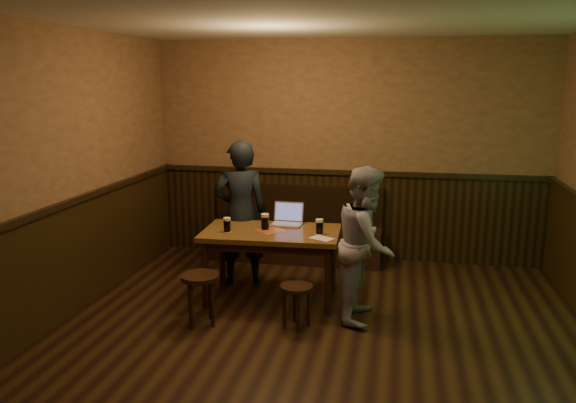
{
  "coord_description": "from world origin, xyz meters",
  "views": [
    {
      "loc": [
        0.67,
        -4.16,
        2.29
      ],
      "look_at": [
        -0.42,
        1.24,
        1.1
      ],
      "focal_mm": 35.0,
      "sensor_mm": 36.0,
      "label": 1
    }
  ],
  "objects_px": {
    "bench": "(296,236)",
    "laptop": "(288,219)",
    "pint_right": "(319,226)",
    "person_grey": "(366,244)",
    "stool_left": "(200,285)",
    "pint_left": "(227,225)",
    "pub_table": "(271,240)",
    "person_suit": "(241,213)",
    "stool_right": "(296,294)",
    "pint_mid": "(265,222)"
  },
  "relations": [
    {
      "from": "bench",
      "to": "laptop",
      "type": "distance_m",
      "value": 1.22
    },
    {
      "from": "pint_right",
      "to": "person_grey",
      "type": "height_order",
      "value": "person_grey"
    },
    {
      "from": "stool_left",
      "to": "person_grey",
      "type": "bearing_deg",
      "value": 16.81
    },
    {
      "from": "pint_left",
      "to": "pint_right",
      "type": "distance_m",
      "value": 0.95
    },
    {
      "from": "bench",
      "to": "stool_left",
      "type": "xyz_separation_m",
      "value": [
        -0.52,
        -2.14,
        0.08
      ]
    },
    {
      "from": "laptop",
      "to": "pint_left",
      "type": "bearing_deg",
      "value": -139.4
    },
    {
      "from": "laptop",
      "to": "bench",
      "type": "bearing_deg",
      "value": 97.43
    },
    {
      "from": "pub_table",
      "to": "stool_left",
      "type": "xyz_separation_m",
      "value": [
        -0.52,
        -0.73,
        -0.26
      ]
    },
    {
      "from": "pub_table",
      "to": "person_suit",
      "type": "height_order",
      "value": "person_suit"
    },
    {
      "from": "pint_right",
      "to": "person_suit",
      "type": "xyz_separation_m",
      "value": [
        -0.96,
        0.46,
        -0.01
      ]
    },
    {
      "from": "stool_right",
      "to": "person_suit",
      "type": "bearing_deg",
      "value": 128.23
    },
    {
      "from": "stool_left",
      "to": "person_grey",
      "type": "height_order",
      "value": "person_grey"
    },
    {
      "from": "stool_right",
      "to": "pint_left",
      "type": "height_order",
      "value": "pint_left"
    },
    {
      "from": "stool_right",
      "to": "pint_left",
      "type": "distance_m",
      "value": 1.08
    },
    {
      "from": "stool_right",
      "to": "pint_left",
      "type": "bearing_deg",
      "value": 149.05
    },
    {
      "from": "laptop",
      "to": "person_suit",
      "type": "distance_m",
      "value": 0.58
    },
    {
      "from": "laptop",
      "to": "person_grey",
      "type": "bearing_deg",
      "value": -31.25
    },
    {
      "from": "stool_right",
      "to": "laptop",
      "type": "relative_size",
      "value": 1.24
    },
    {
      "from": "person_grey",
      "to": "stool_right",
      "type": "bearing_deg",
      "value": 124.72
    },
    {
      "from": "stool_right",
      "to": "laptop",
      "type": "bearing_deg",
      "value": 106.33
    },
    {
      "from": "stool_right",
      "to": "laptop",
      "type": "height_order",
      "value": "laptop"
    },
    {
      "from": "pint_left",
      "to": "pint_mid",
      "type": "distance_m",
      "value": 0.4
    },
    {
      "from": "person_grey",
      "to": "stool_left",
      "type": "bearing_deg",
      "value": 111.12
    },
    {
      "from": "stool_right",
      "to": "pint_mid",
      "type": "relative_size",
      "value": 2.41
    },
    {
      "from": "stool_left",
      "to": "stool_right",
      "type": "distance_m",
      "value": 0.92
    },
    {
      "from": "person_suit",
      "to": "person_grey",
      "type": "relative_size",
      "value": 1.09
    },
    {
      "from": "pint_right",
      "to": "person_grey",
      "type": "relative_size",
      "value": 0.1
    },
    {
      "from": "pub_table",
      "to": "pint_right",
      "type": "relative_size",
      "value": 9.22
    },
    {
      "from": "pub_table",
      "to": "person_grey",
      "type": "height_order",
      "value": "person_grey"
    },
    {
      "from": "laptop",
      "to": "stool_right",
      "type": "bearing_deg",
      "value": -72.07
    },
    {
      "from": "pint_mid",
      "to": "laptop",
      "type": "distance_m",
      "value": 0.33
    },
    {
      "from": "stool_left",
      "to": "laptop",
      "type": "xyz_separation_m",
      "value": [
        0.63,
        1.03,
        0.42
      ]
    },
    {
      "from": "pint_right",
      "to": "person_suit",
      "type": "distance_m",
      "value": 1.07
    },
    {
      "from": "bench",
      "to": "pub_table",
      "type": "height_order",
      "value": "bench"
    },
    {
      "from": "pint_mid",
      "to": "stool_left",
      "type": "bearing_deg",
      "value": -120.77
    },
    {
      "from": "pint_left",
      "to": "person_grey",
      "type": "height_order",
      "value": "person_grey"
    },
    {
      "from": "bench",
      "to": "pint_mid",
      "type": "distance_m",
      "value": 1.48
    },
    {
      "from": "stool_left",
      "to": "bench",
      "type": "bearing_deg",
      "value": 76.3
    },
    {
      "from": "stool_right",
      "to": "pint_left",
      "type": "xyz_separation_m",
      "value": [
        -0.82,
        0.49,
        0.5
      ]
    },
    {
      "from": "stool_right",
      "to": "pint_right",
      "type": "relative_size",
      "value": 2.64
    },
    {
      "from": "pint_mid",
      "to": "person_suit",
      "type": "bearing_deg",
      "value": 133.06
    },
    {
      "from": "pint_left",
      "to": "person_suit",
      "type": "height_order",
      "value": "person_suit"
    },
    {
      "from": "person_grey",
      "to": "person_suit",
      "type": "bearing_deg",
      "value": 68.43
    },
    {
      "from": "pint_mid",
      "to": "laptop",
      "type": "height_order",
      "value": "laptop"
    },
    {
      "from": "pint_left",
      "to": "person_suit",
      "type": "relative_size",
      "value": 0.09
    },
    {
      "from": "stool_left",
      "to": "laptop",
      "type": "bearing_deg",
      "value": 58.45
    },
    {
      "from": "stool_right",
      "to": "laptop",
      "type": "distance_m",
      "value": 1.09
    },
    {
      "from": "laptop",
      "to": "pint_right",
      "type": "bearing_deg",
      "value": -38.23
    },
    {
      "from": "pint_mid",
      "to": "pint_right",
      "type": "xyz_separation_m",
      "value": [
        0.58,
        -0.06,
        -0.01
      ]
    },
    {
      "from": "pint_right",
      "to": "stool_right",
      "type": "bearing_deg",
      "value": -101.66
    }
  ]
}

